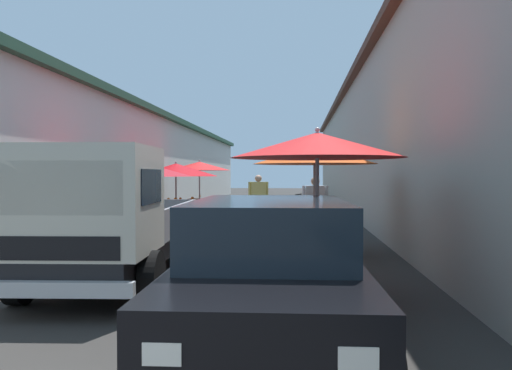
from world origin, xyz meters
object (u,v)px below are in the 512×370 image
fruit_stall_far_right (132,175)px  fruit_stall_near_right (314,167)px  vendor_by_crates (258,196)px  delivery_truck (103,221)px  fruit_stall_far_left (176,176)px  plastic_stool (136,219)px  fruit_stall_mid_lane (319,163)px  hatchback_car (270,272)px  parked_scooter (294,218)px  vendor_in_shade (315,204)px  fruit_stall_near_left (199,171)px

fruit_stall_far_right → fruit_stall_near_right: 4.34m
vendor_by_crates → delivery_truck: bearing=170.7°
fruit_stall_far_left → plastic_stool: 2.35m
plastic_stool → fruit_stall_far_left: bearing=-24.7°
fruit_stall_mid_lane → hatchback_car: (-2.20, 0.58, -1.13)m
fruit_stall_far_right → parked_scooter: fruit_stall_far_right is taller
fruit_stall_mid_lane → parked_scooter: fruit_stall_mid_lane is taller
fruit_stall_far_right → fruit_stall_near_right: fruit_stall_near_right is taller
fruit_stall_far_right → delivery_truck: fruit_stall_far_right is taller
vendor_in_shade → parked_scooter: size_ratio=1.00×
plastic_stool → vendor_by_crates: bearing=-69.2°
fruit_stall_near_left → plastic_stool: fruit_stall_near_left is taller
hatchback_car → vendor_in_shade: vendor_in_shade is taller
hatchback_car → plastic_stool: 10.86m
fruit_stall_near_right → delivery_truck: fruit_stall_near_right is taller
fruit_stall_far_right → parked_scooter: size_ratio=1.71×
fruit_stall_far_left → fruit_stall_mid_lane: fruit_stall_mid_lane is taller
fruit_stall_mid_lane → plastic_stool: bearing=34.8°
fruit_stall_far_right → hatchback_car: (-6.43, -3.64, -0.95)m
fruit_stall_near_left → delivery_truck: fruit_stall_near_left is taller
fruit_stall_mid_lane → fruit_stall_near_left: (12.43, 4.28, -0.04)m
fruit_stall_far_left → hatchback_car: fruit_stall_far_left is taller
fruit_stall_near_left → fruit_stall_far_right: bearing=-179.6°
hatchback_car → delivery_truck: delivery_truck is taller
fruit_stall_near_left → fruit_stall_near_right: 9.96m
fruit_stall_near_left → fruit_stall_near_right: bearing=-154.3°
fruit_stall_far_left → parked_scooter: bearing=-120.7°
parked_scooter → vendor_in_shade: bearing=-160.9°
fruit_stall_far_right → fruit_stall_far_left: 5.13m
fruit_stall_far_right → vendor_in_shade: bearing=-75.1°
vendor_by_crates → parked_scooter: vendor_by_crates is taller
fruit_stall_near_right → vendor_in_shade: fruit_stall_near_right is taller
fruit_stall_near_right → fruit_stall_near_left: bearing=25.7°
fruit_stall_far_left → fruit_stall_far_right: bearing=-177.3°
fruit_stall_near_right → plastic_stool: (4.13, 5.31, -1.53)m
fruit_stall_near_right → parked_scooter: size_ratio=1.61×
fruit_stall_far_left → plastic_stool: fruit_stall_far_left is taller
hatchback_car → parked_scooter: (9.14, -0.19, -0.29)m
fruit_stall_far_left → fruit_stall_near_right: fruit_stall_near_right is taller
fruit_stall_near_left → fruit_stall_far_left: bearing=176.7°
vendor_in_shade → parked_scooter: 1.71m
fruit_stall_mid_lane → vendor_by_crates: bearing=10.1°
hatchback_car → delivery_truck: (1.98, 2.53, 0.30)m
fruit_stall_mid_lane → hatchback_car: size_ratio=0.64×
fruit_stall_far_right → fruit_stall_near_right: (-0.77, -4.27, 0.17)m
fruit_stall_mid_lane → vendor_by_crates: fruit_stall_mid_lane is taller
fruit_stall_far_right → vendor_by_crates: bearing=-28.9°
fruit_stall_far_right → vendor_in_shade: fruit_stall_far_right is taller
fruit_stall_near_right → vendor_in_shade: (1.93, -0.09, -0.91)m
fruit_stall_far_right → parked_scooter: 4.85m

